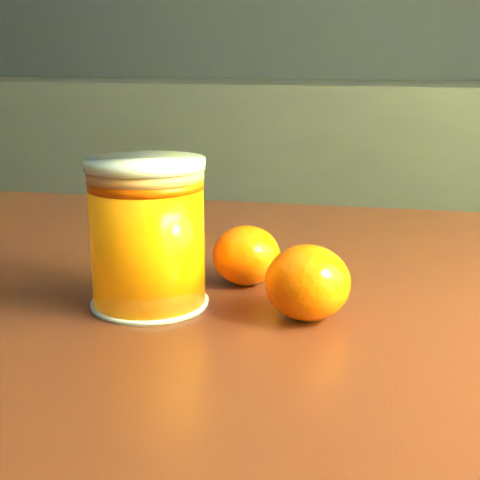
% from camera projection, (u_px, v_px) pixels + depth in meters
% --- Properties ---
extents(kitchen_counter, '(3.15, 0.60, 0.90)m').
position_uv_depth(kitchen_counter, '(154.00, 226.00, 2.12)').
color(kitchen_counter, '#505055').
rests_on(kitchen_counter, ground).
extents(table, '(1.12, 0.86, 0.77)m').
position_uv_depth(table, '(309.00, 412.00, 0.55)').
color(table, '#5E2717').
rests_on(table, ground).
extents(juice_glass, '(0.09, 0.09, 0.11)m').
position_uv_depth(juice_glass, '(148.00, 234.00, 0.50)').
color(juice_glass, orange).
rests_on(juice_glass, table).
extents(orange_front, '(0.08, 0.08, 0.05)m').
position_uv_depth(orange_front, '(308.00, 283.00, 0.48)').
color(orange_front, '#F76204').
rests_on(orange_front, table).
extents(orange_back, '(0.06, 0.06, 0.05)m').
position_uv_depth(orange_back, '(246.00, 255.00, 0.56)').
color(orange_back, '#F76204').
rests_on(orange_back, table).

